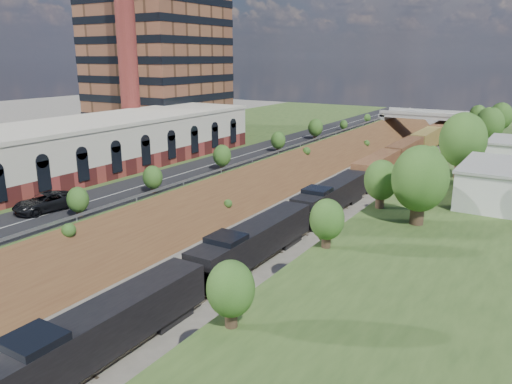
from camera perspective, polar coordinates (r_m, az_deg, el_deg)
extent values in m
cube|color=#344E20|center=(91.75, -10.62, 3.68)|extent=(44.00, 180.00, 5.00)
cube|color=brown|center=(79.61, 1.36, 0.33)|extent=(10.00, 180.00, 10.00)
cube|color=brown|center=(71.61, 16.78, -2.05)|extent=(10.00, 180.00, 10.00)
cube|color=gray|center=(75.88, 6.86, -0.46)|extent=(1.58, 180.00, 0.18)
cube|color=gray|center=(73.97, 10.51, -1.02)|extent=(1.58, 180.00, 0.18)
cube|color=black|center=(80.76, -1.38, 4.23)|extent=(8.00, 180.00, 0.10)
cube|color=#99999E|center=(78.56, 1.14, 4.29)|extent=(0.06, 171.00, 0.30)
cube|color=maroon|center=(72.64, -19.39, 2.95)|extent=(14.00, 62.00, 2.20)
cube|color=beige|center=(72.06, -19.62, 5.48)|extent=(14.00, 62.00, 4.30)
cube|color=beige|center=(71.73, -19.79, 7.36)|extent=(14.30, 62.30, 0.50)
cube|color=brown|center=(106.45, -11.43, 18.48)|extent=(22.00, 22.00, 44.00)
cylinder|color=maroon|center=(89.28, -14.66, 17.68)|extent=(3.20, 3.20, 40.00)
cube|color=gray|center=(135.50, 14.57, 7.40)|extent=(1.50, 8.00, 6.20)
cube|color=gray|center=(130.75, 24.28, 6.27)|extent=(1.50, 8.00, 6.20)
cube|color=gray|center=(132.28, 19.46, 8.20)|extent=(24.00, 8.00, 1.00)
cube|color=gray|center=(128.30, 19.10, 8.39)|extent=(24.00, 0.30, 0.80)
cube|color=gray|center=(136.09, 19.86, 8.68)|extent=(24.00, 0.30, 0.80)
cube|color=silver|center=(60.26, 26.78, 0.65)|extent=(9.00, 12.00, 4.00)
cylinder|color=#473323|center=(49.83, 17.95, -2.05)|extent=(1.30, 1.30, 2.62)
ellipsoid|color=#356021|center=(49.02, 18.25, 1.47)|extent=(5.25, 5.25, 6.30)
cylinder|color=#473323|center=(49.73, -23.32, -3.45)|extent=(0.66, 0.66, 1.22)
ellipsoid|color=#356021|center=(49.31, -23.50, -1.83)|extent=(2.45, 2.45, 2.94)
cube|color=black|center=(36.91, -17.26, -14.74)|extent=(3.17, 19.02, 3.14)
cube|color=black|center=(33.57, -24.08, -15.46)|extent=(3.11, 3.10, 0.90)
cube|color=black|center=(50.80, -0.17, -5.53)|extent=(3.17, 19.02, 3.14)
cube|color=black|center=(67.82, 8.73, -0.34)|extent=(3.17, 19.02, 3.14)
cube|color=brown|center=(117.14, 18.90, 5.75)|extent=(3.17, 84.24, 3.80)
imported|color=black|center=(55.66, -22.85, -1.05)|extent=(3.92, 6.97, 1.84)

